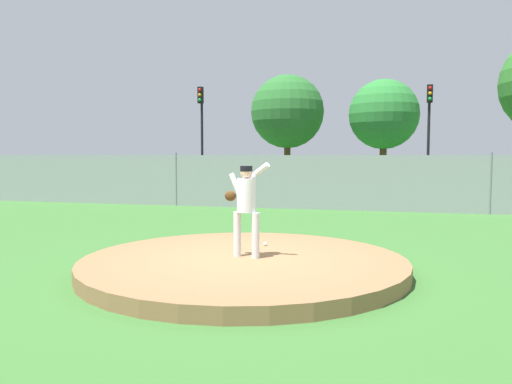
{
  "coord_description": "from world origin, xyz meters",
  "views": [
    {
      "loc": [
        2.36,
        -8.07,
        1.99
      ],
      "look_at": [
        -0.47,
        2.58,
        1.17
      ],
      "focal_mm": 35.04,
      "sensor_mm": 36.0,
      "label": 1
    }
  ],
  "objects_px": {
    "baseball": "(265,244)",
    "parked_car_burgundy": "(276,181)",
    "traffic_cone_orange": "(144,187)",
    "traffic_light_near": "(201,121)",
    "parked_car_silver": "(182,179)",
    "traffic_light_far": "(429,121)",
    "pitcher_youth": "(246,201)",
    "parked_car_navy": "(344,183)",
    "parked_car_champagne": "(478,183)"
  },
  "relations": [
    {
      "from": "parked_car_navy",
      "to": "traffic_cone_orange",
      "type": "relative_size",
      "value": 8.16
    },
    {
      "from": "parked_car_burgundy",
      "to": "traffic_light_far",
      "type": "bearing_deg",
      "value": 32.5
    },
    {
      "from": "parked_car_burgundy",
      "to": "traffic_light_near",
      "type": "xyz_separation_m",
      "value": [
        -5.11,
        3.7,
        3.08
      ]
    },
    {
      "from": "traffic_light_near",
      "to": "traffic_light_far",
      "type": "distance_m",
      "value": 12.12
    },
    {
      "from": "traffic_light_far",
      "to": "parked_car_navy",
      "type": "bearing_deg",
      "value": -130.51
    },
    {
      "from": "parked_car_silver",
      "to": "traffic_light_near",
      "type": "bearing_deg",
      "value": 95.27
    },
    {
      "from": "pitcher_youth",
      "to": "parked_car_burgundy",
      "type": "xyz_separation_m",
      "value": [
        -2.69,
        14.48,
        -0.42
      ]
    },
    {
      "from": "parked_car_champagne",
      "to": "traffic_light_near",
      "type": "xyz_separation_m",
      "value": [
        -13.83,
        3.55,
        3.05
      ]
    },
    {
      "from": "parked_car_silver",
      "to": "parked_car_champagne",
      "type": "height_order",
      "value": "parked_car_silver"
    },
    {
      "from": "parked_car_silver",
      "to": "traffic_light_near",
      "type": "relative_size",
      "value": 0.82
    },
    {
      "from": "baseball",
      "to": "traffic_light_near",
      "type": "distance_m",
      "value": 19.14
    },
    {
      "from": "baseball",
      "to": "traffic_light_far",
      "type": "height_order",
      "value": "traffic_light_far"
    },
    {
      "from": "parked_car_burgundy",
      "to": "parked_car_champagne",
      "type": "bearing_deg",
      "value": 0.99
    },
    {
      "from": "traffic_cone_orange",
      "to": "traffic_light_far",
      "type": "height_order",
      "value": "traffic_light_far"
    },
    {
      "from": "parked_car_burgundy",
      "to": "traffic_cone_orange",
      "type": "distance_m",
      "value": 7.81
    },
    {
      "from": "traffic_cone_orange",
      "to": "traffic_light_near",
      "type": "xyz_separation_m",
      "value": [
        2.51,
        2.11,
        3.6
      ]
    },
    {
      "from": "parked_car_navy",
      "to": "traffic_light_far",
      "type": "distance_m",
      "value": 6.65
    },
    {
      "from": "baseball",
      "to": "traffic_cone_orange",
      "type": "relative_size",
      "value": 0.13
    },
    {
      "from": "traffic_cone_orange",
      "to": "traffic_light_far",
      "type": "relative_size",
      "value": 0.1
    },
    {
      "from": "pitcher_youth",
      "to": "parked_car_burgundy",
      "type": "relative_size",
      "value": 0.37
    },
    {
      "from": "baseball",
      "to": "parked_car_champagne",
      "type": "relative_size",
      "value": 0.02
    },
    {
      "from": "parked_car_silver",
      "to": "parked_car_burgundy",
      "type": "relative_size",
      "value": 1.08
    },
    {
      "from": "baseball",
      "to": "traffic_light_near",
      "type": "xyz_separation_m",
      "value": [
        -7.87,
        17.07,
        3.59
      ]
    },
    {
      "from": "baseball",
      "to": "parked_car_navy",
      "type": "height_order",
      "value": "parked_car_navy"
    },
    {
      "from": "traffic_light_far",
      "to": "parked_car_champagne",
      "type": "bearing_deg",
      "value": -68.09
    },
    {
      "from": "traffic_cone_orange",
      "to": "parked_car_navy",
      "type": "bearing_deg",
      "value": -8.78
    },
    {
      "from": "parked_car_champagne",
      "to": "traffic_light_far",
      "type": "bearing_deg",
      "value": 111.91
    },
    {
      "from": "parked_car_navy",
      "to": "traffic_light_near",
      "type": "height_order",
      "value": "traffic_light_near"
    },
    {
      "from": "pitcher_youth",
      "to": "parked_car_burgundy",
      "type": "bearing_deg",
      "value": 100.51
    },
    {
      "from": "parked_car_silver",
      "to": "parked_car_burgundy",
      "type": "height_order",
      "value": "parked_car_silver"
    },
    {
      "from": "parked_car_silver",
      "to": "parked_car_champagne",
      "type": "bearing_deg",
      "value": -0.2
    },
    {
      "from": "pitcher_youth",
      "to": "parked_car_champagne",
      "type": "xyz_separation_m",
      "value": [
        6.03,
        14.63,
        -0.39
      ]
    },
    {
      "from": "parked_car_silver",
      "to": "traffic_light_near",
      "type": "xyz_separation_m",
      "value": [
        -0.32,
        3.51,
        3.04
      ]
    },
    {
      "from": "baseball",
      "to": "traffic_cone_orange",
      "type": "distance_m",
      "value": 18.21
    },
    {
      "from": "parked_car_navy",
      "to": "traffic_light_far",
      "type": "relative_size",
      "value": 0.81
    },
    {
      "from": "parked_car_silver",
      "to": "parked_car_navy",
      "type": "height_order",
      "value": "parked_car_silver"
    },
    {
      "from": "parked_car_burgundy",
      "to": "traffic_light_far",
      "type": "xyz_separation_m",
      "value": [
        6.99,
        4.45,
        2.96
      ]
    },
    {
      "from": "parked_car_champagne",
      "to": "parked_car_navy",
      "type": "height_order",
      "value": "parked_car_champagne"
    },
    {
      "from": "baseball",
      "to": "parked_car_burgundy",
      "type": "distance_m",
      "value": 13.66
    },
    {
      "from": "traffic_cone_orange",
      "to": "parked_car_burgundy",
      "type": "bearing_deg",
      "value": -11.79
    },
    {
      "from": "parked_car_silver",
      "to": "traffic_light_near",
      "type": "height_order",
      "value": "traffic_light_near"
    },
    {
      "from": "pitcher_youth",
      "to": "parked_car_champagne",
      "type": "height_order",
      "value": "pitcher_youth"
    },
    {
      "from": "pitcher_youth",
      "to": "parked_car_navy",
      "type": "distance_m",
      "value": 14.43
    },
    {
      "from": "baseball",
      "to": "parked_car_silver",
      "type": "relative_size",
      "value": 0.02
    },
    {
      "from": "baseball",
      "to": "parked_car_silver",
      "type": "xyz_separation_m",
      "value": [
        -7.55,
        13.56,
        0.54
      ]
    },
    {
      "from": "parked_car_burgundy",
      "to": "traffic_cone_orange",
      "type": "height_order",
      "value": "parked_car_burgundy"
    },
    {
      "from": "baseball",
      "to": "parked_car_burgundy",
      "type": "relative_size",
      "value": 0.02
    },
    {
      "from": "parked_car_champagne",
      "to": "parked_car_burgundy",
      "type": "distance_m",
      "value": 8.72
    },
    {
      "from": "pitcher_youth",
      "to": "parked_car_silver",
      "type": "height_order",
      "value": "pitcher_youth"
    },
    {
      "from": "traffic_light_far",
      "to": "pitcher_youth",
      "type": "bearing_deg",
      "value": -102.79
    }
  ]
}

